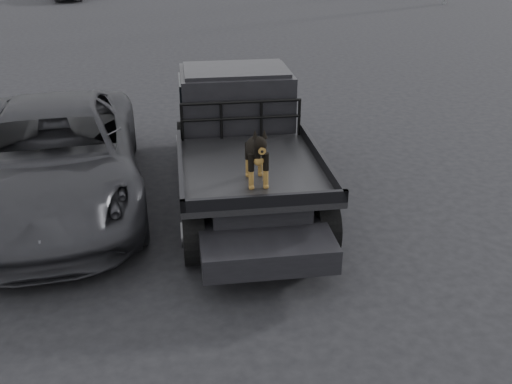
{
  "coord_description": "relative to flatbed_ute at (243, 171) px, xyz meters",
  "views": [
    {
      "loc": [
        -1.42,
        -6.23,
        3.91
      ],
      "look_at": [
        -0.61,
        -0.53,
        1.14
      ],
      "focal_mm": 40.0,
      "sensor_mm": 36.0,
      "label": 1
    }
  ],
  "objects": [
    {
      "name": "ute_cab",
      "position": [
        0.0,
        0.95,
        0.9
      ],
      "size": [
        1.72,
        1.3,
        0.88
      ],
      "primitive_type": null,
      "color": "black",
      "rests_on": "flatbed_ute"
    },
    {
      "name": "flatbed_ute",
      "position": [
        0.0,
        0.0,
        0.0
      ],
      "size": [
        2.0,
        5.4,
        0.92
      ],
      "primitive_type": null,
      "color": "black",
      "rests_on": "ground"
    },
    {
      "name": "parked_suv",
      "position": [
        -2.77,
        0.26,
        0.27
      ],
      "size": [
        2.94,
        5.5,
        1.47
      ],
      "primitive_type": "imported",
      "rotation": [
        0.0,
        0.0,
        0.1
      ],
      "color": "#2B2B2F",
      "rests_on": "ground"
    },
    {
      "name": "headache_rack",
      "position": [
        0.0,
        0.2,
        0.74
      ],
      "size": [
        1.8,
        0.08,
        0.55
      ],
      "primitive_type": null,
      "color": "black",
      "rests_on": "flatbed_ute"
    },
    {
      "name": "ground",
      "position": [
        0.5,
        -1.64,
        -0.46
      ],
      "size": [
        120.0,
        120.0,
        0.0
      ],
      "primitive_type": "plane",
      "color": "black",
      "rests_on": "ground"
    },
    {
      "name": "dog",
      "position": [
        -0.0,
        -1.42,
        0.83
      ],
      "size": [
        0.32,
        0.6,
        0.74
      ],
      "primitive_type": null,
      "color": "black",
      "rests_on": "flatbed_ute"
    }
  ]
}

